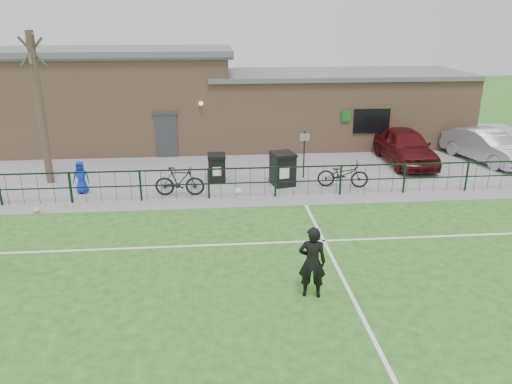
{
  "coord_description": "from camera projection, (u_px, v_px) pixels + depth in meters",
  "views": [
    {
      "loc": [
        -1.31,
        -9.64,
        6.56
      ],
      "look_at": [
        0.0,
        5.0,
        1.3
      ],
      "focal_mm": 35.0,
      "sensor_mm": 36.0,
      "label": 1
    }
  ],
  "objects": [
    {
      "name": "ground",
      "position": [
        275.0,
        319.0,
        11.36
      ],
      "size": [
        90.0,
        90.0,
        0.0
      ],
      "primitive_type": "plane",
      "color": "#245C1B",
      "rests_on": "ground"
    },
    {
      "name": "paving_strip",
      "position": [
        240.0,
        158.0,
        24.02
      ],
      "size": [
        34.0,
        13.0,
        0.02
      ],
      "primitive_type": "cube",
      "color": "gray",
      "rests_on": "ground"
    },
    {
      "name": "pitch_line_touch",
      "position": [
        249.0,
        199.0,
        18.67
      ],
      "size": [
        28.0,
        0.1,
        0.01
      ],
      "primitive_type": "cube",
      "color": "white",
      "rests_on": "ground"
    },
    {
      "name": "pitch_line_mid",
      "position": [
        259.0,
        243.0,
        15.11
      ],
      "size": [
        28.0,
        0.1,
        0.01
      ],
      "primitive_type": "cube",
      "color": "white",
      "rests_on": "ground"
    },
    {
      "name": "pitch_line_perp",
      "position": [
        361.0,
        315.0,
        11.53
      ],
      "size": [
        0.1,
        16.0,
        0.01
      ],
      "primitive_type": "cube",
      "color": "white",
      "rests_on": "ground"
    },
    {
      "name": "perimeter_fence",
      "position": [
        249.0,
        183.0,
        18.66
      ],
      "size": [
        28.0,
        0.1,
        1.2
      ],
      "primitive_type": "cube",
      "color": "black",
      "rests_on": "ground"
    },
    {
      "name": "bare_tree",
      "position": [
        40.0,
        110.0,
        19.53
      ],
      "size": [
        0.3,
        0.3,
        6.0
      ],
      "primitive_type": "cylinder",
      "color": "#46342A",
      "rests_on": "ground"
    },
    {
      "name": "wheelie_bin_left",
      "position": [
        217.0,
        169.0,
        20.56
      ],
      "size": [
        0.69,
        0.79,
        1.04
      ],
      "primitive_type": "cube",
      "rotation": [
        0.0,
        0.0,
        0.0
      ],
      "color": "black",
      "rests_on": "paving_strip"
    },
    {
      "name": "wheelie_bin_right",
      "position": [
        283.0,
        170.0,
        20.06
      ],
      "size": [
        1.02,
        1.1,
        1.25
      ],
      "primitive_type": "cube",
      "rotation": [
        0.0,
        0.0,
        0.23
      ],
      "color": "black",
      "rests_on": "paving_strip"
    },
    {
      "name": "sign_post",
      "position": [
        304.0,
        155.0,
        20.77
      ],
      "size": [
        0.08,
        0.08,
        2.0
      ],
      "primitive_type": "cylinder",
      "rotation": [
        0.0,
        0.0,
        0.39
      ],
      "color": "black",
      "rests_on": "paving_strip"
    },
    {
      "name": "car_maroon",
      "position": [
        405.0,
        146.0,
        22.93
      ],
      "size": [
        1.95,
        4.73,
        1.6
      ],
      "primitive_type": "imported",
      "rotation": [
        0.0,
        0.0,
        -0.01
      ],
      "color": "#4B0D11",
      "rests_on": "paving_strip"
    },
    {
      "name": "car_silver",
      "position": [
        486.0,
        146.0,
        23.19
      ],
      "size": [
        2.74,
        4.81,
        1.5
      ],
      "primitive_type": "imported",
      "rotation": [
        0.0,
        0.0,
        0.27
      ],
      "color": "#989A9F",
      "rests_on": "paving_strip"
    },
    {
      "name": "bicycle_d",
      "position": [
        180.0,
        181.0,
        18.87
      ],
      "size": [
        1.91,
        0.66,
        1.12
      ],
      "primitive_type": "imported",
      "rotation": [
        0.0,
        0.0,
        1.5
      ],
      "color": "black",
      "rests_on": "paving_strip"
    },
    {
      "name": "bicycle_e",
      "position": [
        343.0,
        174.0,
        19.82
      ],
      "size": [
        2.1,
        1.05,
        1.05
      ],
      "primitive_type": "imported",
      "rotation": [
        0.0,
        0.0,
        1.39
      ],
      "color": "black",
      "rests_on": "paving_strip"
    },
    {
      "name": "spectator_child",
      "position": [
        81.0,
        177.0,
        19.09
      ],
      "size": [
        0.64,
        0.42,
        1.28
      ],
      "primitive_type": "imported",
      "rotation": [
        0.0,
        0.0,
        -0.03
      ],
      "color": "#142DC0",
      "rests_on": "paving_strip"
    },
    {
      "name": "goalkeeper_kick",
      "position": [
        310.0,
        260.0,
        12.05
      ],
      "size": [
        2.09,
        3.25,
        1.88
      ],
      "color": "black",
      "rests_on": "ground"
    },
    {
      "name": "ball_ground",
      "position": [
        37.0,
        210.0,
        17.36
      ],
      "size": [
        0.23,
        0.23,
        0.23
      ],
      "primitive_type": "sphere",
      "color": "white",
      "rests_on": "ground"
    },
    {
      "name": "clubhouse",
      "position": [
        220.0,
        102.0,
        26.01
      ],
      "size": [
        24.25,
        5.4,
        4.96
      ],
      "color": "tan",
      "rests_on": "ground"
    }
  ]
}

